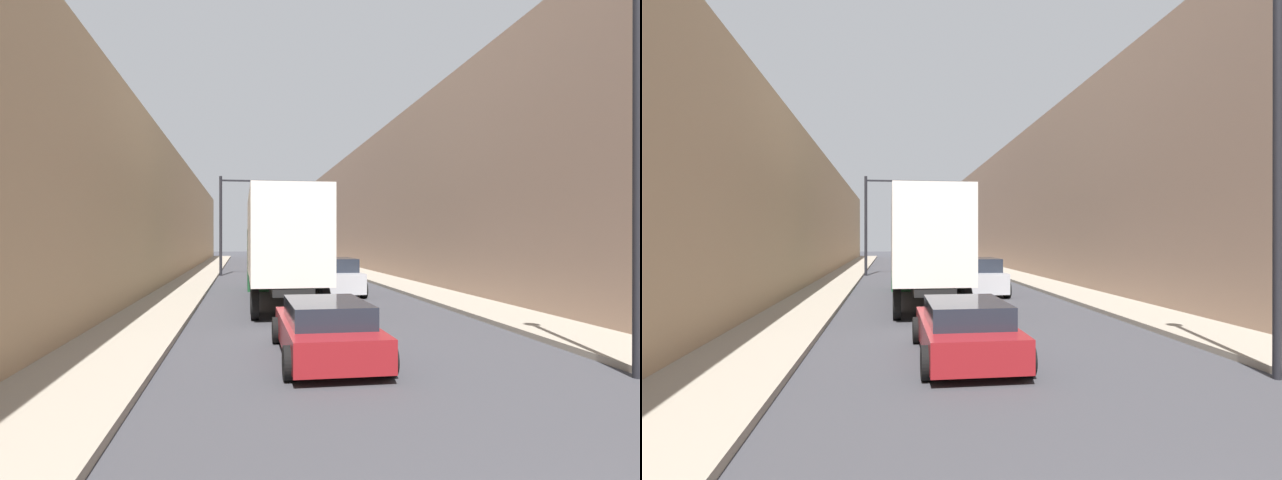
% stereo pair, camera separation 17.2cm
% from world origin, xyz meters
% --- Properties ---
extents(sidewalk_right, '(2.39, 80.00, 0.15)m').
position_xyz_m(sidewalk_right, '(5.70, 30.00, 0.07)').
color(sidewalk_right, gray).
rests_on(sidewalk_right, ground).
extents(sidewalk_left, '(2.39, 80.00, 0.15)m').
position_xyz_m(sidewalk_left, '(-5.70, 30.00, 0.07)').
color(sidewalk_left, gray).
rests_on(sidewalk_left, ground).
extents(building_right, '(6.00, 80.00, 10.40)m').
position_xyz_m(building_right, '(9.90, 30.00, 5.20)').
color(building_right, '#997A66').
rests_on(building_right, ground).
extents(building_left, '(6.00, 80.00, 8.07)m').
position_xyz_m(building_left, '(-9.90, 30.00, 4.03)').
color(building_left, tan).
rests_on(building_left, ground).
extents(semi_truck, '(2.56, 11.82, 4.29)m').
position_xyz_m(semi_truck, '(-1.34, 19.10, 2.40)').
color(semi_truck, silver).
rests_on(semi_truck, ground).
extents(sedan_car, '(2.09, 4.58, 1.26)m').
position_xyz_m(sedan_car, '(-1.08, 9.18, 0.61)').
color(sedan_car, maroon).
rests_on(sedan_car, ground).
extents(suv_car, '(2.20, 4.86, 1.68)m').
position_xyz_m(suv_car, '(1.39, 21.46, 0.80)').
color(suv_car, '#B7B7BC').
rests_on(suv_car, ground).
extents(traffic_signal_gantry, '(7.32, 0.35, 6.94)m').
position_xyz_m(traffic_signal_gantry, '(-2.67, 33.88, 4.82)').
color(traffic_signal_gantry, black).
rests_on(traffic_signal_gantry, ground).
extents(street_lamp, '(0.44, 0.44, 8.26)m').
position_xyz_m(street_lamp, '(4.36, 6.73, 5.16)').
color(street_lamp, black).
rests_on(street_lamp, ground).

